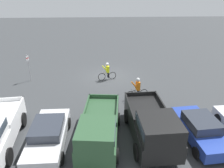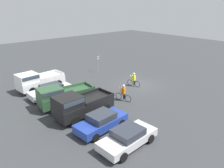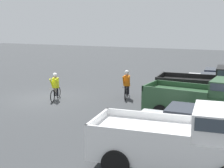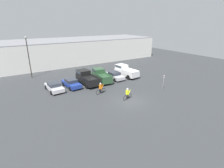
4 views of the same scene
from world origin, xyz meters
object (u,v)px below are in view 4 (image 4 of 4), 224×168
at_px(cyclist_0, 127,94).
at_px(cyclist_1, 101,88).
at_px(pickup_truck_0, 86,77).
at_px(sedan_1, 71,83).
at_px(fire_lane_sign, 164,81).
at_px(lamppost, 28,55).
at_px(pickup_truck_1, 101,75).
at_px(sedan_2, 114,75).
at_px(sedan_0, 54,87).
at_px(pickup_truck_2, 125,71).

xyz_separation_m(cyclist_0, cyclist_1, (-2.16, 3.75, 0.06)).
bearing_deg(pickup_truck_0, sedan_1, -176.88).
distance_m(sedan_1, fire_lane_sign, 14.83).
relative_size(pickup_truck_0, lamppost, 0.69).
distance_m(pickup_truck_1, cyclist_0, 8.97).
distance_m(sedan_2, cyclist_1, 7.52).
bearing_deg(pickup_truck_1, cyclist_0, -94.70).
bearing_deg(sedan_0, pickup_truck_1, 1.88).
relative_size(sedan_0, pickup_truck_2, 0.84).
relative_size(fire_lane_sign, lamppost, 0.32).
distance_m(sedan_1, cyclist_1, 5.69).
relative_size(pickup_truck_2, cyclist_0, 3.16).
bearing_deg(pickup_truck_2, sedan_2, -173.42).
bearing_deg(sedan_0, sedan_2, 0.25).
bearing_deg(fire_lane_sign, sedan_0, 149.11).
height_order(pickup_truck_2, cyclist_0, pickup_truck_2).
relative_size(cyclist_1, lamppost, 0.23).
height_order(sedan_1, cyclist_0, cyclist_0).
bearing_deg(cyclist_0, pickup_truck_1, 85.30).
distance_m(cyclist_0, fire_lane_sign, 7.00).
bearing_deg(cyclist_0, lamppost, 118.23).
bearing_deg(cyclist_1, sedan_1, 118.92).
height_order(sedan_0, pickup_truck_2, pickup_truck_2).
height_order(cyclist_1, lamppost, lamppost).
relative_size(sedan_0, lamppost, 0.58).
relative_size(pickup_truck_0, sedan_2, 1.15).
xyz_separation_m(sedan_2, cyclist_0, (-3.49, -8.71, 0.16)).
xyz_separation_m(sedan_1, lamppost, (-4.65, 9.06, 3.77)).
relative_size(sedan_1, sedan_2, 0.96).
height_order(sedan_2, pickup_truck_2, pickup_truck_2).
height_order(sedan_1, lamppost, lamppost).
bearing_deg(sedan_0, pickup_truck_2, 1.51).
bearing_deg(sedan_2, sedan_1, 179.88).
distance_m(cyclist_1, lamppost, 16.27).
xyz_separation_m(sedan_2, lamppost, (-13.05, 9.08, 3.80)).
bearing_deg(fire_lane_sign, sedan_1, 143.31).
distance_m(pickup_truck_0, sedan_2, 5.64).
relative_size(sedan_2, pickup_truck_2, 0.87).
relative_size(sedan_0, fire_lane_sign, 1.81).
xyz_separation_m(pickup_truck_0, lamppost, (-7.43, 8.91, 3.31)).
bearing_deg(sedan_2, pickup_truck_1, 175.28).
relative_size(pickup_truck_0, pickup_truck_2, 1.00).
xyz_separation_m(pickup_truck_1, fire_lane_sign, (6.23, -9.06, 0.42)).
height_order(pickup_truck_0, fire_lane_sign, fire_lane_sign).
height_order(cyclist_0, lamppost, lamppost).
bearing_deg(pickup_truck_1, pickup_truck_0, -178.82).
xyz_separation_m(pickup_truck_2, cyclist_0, (-6.25, -9.03, -0.27)).
xyz_separation_m(sedan_0, sedan_2, (11.20, 0.05, 0.00)).
bearing_deg(pickup_truck_1, sedan_2, -4.72).
relative_size(pickup_truck_0, fire_lane_sign, 2.15).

